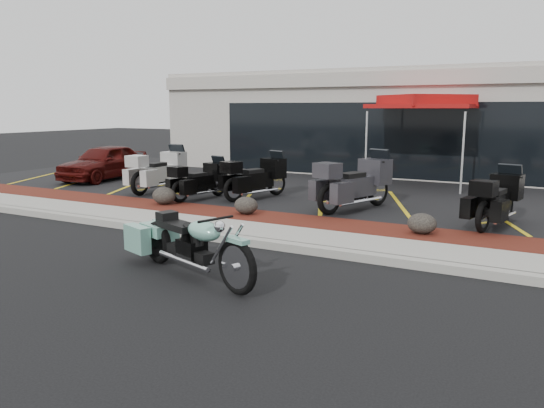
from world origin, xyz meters
The scene contains 18 objects.
ground centered at (0.00, 0.00, 0.00)m, with size 90.00×90.00×0.00m, color black.
curb centered at (0.00, 0.90, 0.07)m, with size 24.00×0.25×0.15m, color gray.
sidewalk centered at (0.00, 1.60, 0.07)m, with size 24.00×1.20×0.15m, color gray.
mulch_bed centered at (0.00, 2.80, 0.08)m, with size 24.00×1.20×0.16m, color #3D1D0E.
upper_lot centered at (0.00, 8.20, 0.07)m, with size 26.00×9.60×0.15m, color black.
dealership_building centered at (0.00, 14.47, 2.01)m, with size 18.00×8.16×4.00m.
boulder_left centered at (-3.27, 2.94, 0.38)m, with size 0.63×0.53×0.45m, color black.
boulder_mid centered at (-0.74, 2.82, 0.36)m, with size 0.58×0.48×0.41m, color black.
boulder_right centered at (3.34, 2.74, 0.36)m, with size 0.57×0.48×0.41m, color black.
hero_cruiser centered at (1.70, -1.59, 0.54)m, with size 3.04×0.77×1.07m, color #77BAA5, non-canonical shape.
touring_white centered at (-4.77, 5.43, 0.83)m, with size 2.34×0.89×1.36m, color beige, non-canonical shape.
touring_black_front centered at (-2.79, 4.75, 0.72)m, with size 1.97×0.75×1.14m, color black, non-canonical shape.
touring_black_mid centered at (-1.37, 5.62, 0.79)m, with size 2.20×0.84×1.28m, color black, non-canonical shape.
touring_grey centered at (1.66, 5.35, 0.88)m, with size 2.49×0.95×1.45m, color #313136, non-canonical shape.
touring_black_rear centered at (4.72, 4.93, 0.78)m, with size 2.17×0.83×1.26m, color black, non-canonical shape.
parked_car centered at (-8.22, 5.84, 0.76)m, with size 1.44×3.58×1.22m, color #420B09.
traffic_cone centered at (-0.04, 7.82, 0.38)m, with size 0.34×0.34×0.47m, color #FD3E08.
popup_canopy centered at (1.82, 9.74, 2.75)m, with size 3.27×3.27×2.87m.
Camera 1 is at (5.46, -7.70, 2.62)m, focal length 35.00 mm.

